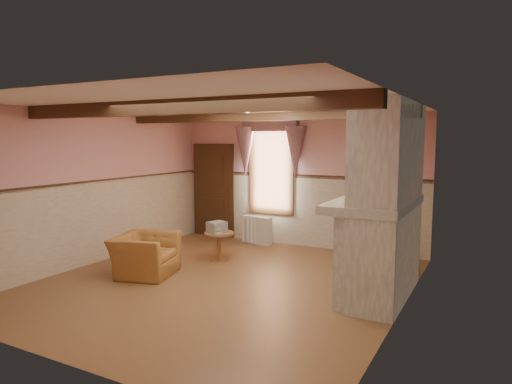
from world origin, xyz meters
The scene contains 26 objects.
floor centered at (0.00, 0.00, 0.00)m, with size 5.50×6.00×0.01m, color brown.
ceiling centered at (0.00, 0.00, 2.80)m, with size 5.50×6.00×0.01m, color silver.
wall_back centered at (0.00, 3.00, 1.40)m, with size 5.50×0.02×2.80m, color #D49395.
wall_front centered at (0.00, -3.00, 1.40)m, with size 5.50×0.02×2.80m, color #D49395.
wall_left centered at (-2.75, 0.00, 1.40)m, with size 0.02×6.00×2.80m, color #D49395.
wall_right centered at (2.75, 0.00, 1.40)m, with size 0.02×6.00×2.80m, color #D49395.
wainscot centered at (0.00, 0.00, 0.75)m, with size 5.50×6.00×1.50m, color beige, non-canonical shape.
chair_rail centered at (0.00, 0.00, 1.50)m, with size 5.50×6.00×0.08m, color black, non-canonical shape.
firebox centered at (2.00, 0.60, 0.45)m, with size 0.20×0.95×0.90m, color black.
armchair centered at (-1.39, -0.23, 0.34)m, with size 1.05×0.92×0.68m, color #9E662D.
side_table centered at (-0.76, 1.09, 0.28)m, with size 0.56×0.56×0.55m, color brown.
book_stack centered at (-0.79, 1.06, 0.65)m, with size 0.26×0.32×0.20m, color #B7AD8C.
radiator centered at (-0.81, 2.70, 0.30)m, with size 0.70×0.18×0.60m, color silver.
bowl centered at (2.24, 0.72, 1.46)m, with size 0.33×0.33×0.08m, color brown.
mantel_clock centered at (2.24, 1.17, 1.52)m, with size 0.14×0.24×0.20m, color black.
oil_lamp centered at (2.24, 0.89, 1.56)m, with size 0.11×0.11×0.28m, color gold.
candle_red centered at (2.24, -0.11, 1.50)m, with size 0.06×0.06×0.16m, color #A71425.
jar_yellow centered at (2.24, 0.41, 1.48)m, with size 0.06×0.06×0.12m, color gold.
fireplace centered at (2.42, 0.60, 1.40)m, with size 0.85×2.00×2.80m, color gray.
mantel centered at (2.24, 0.60, 1.36)m, with size 1.05×2.05×0.12m, color gray.
overmantel_mirror centered at (2.06, 0.60, 1.97)m, with size 0.06×1.44×1.04m, color silver.
door centered at (-2.10, 2.94, 1.05)m, with size 1.10×0.10×2.10m, color black.
window centered at (-0.60, 2.97, 1.65)m, with size 1.06×0.08×2.02m, color white.
window_drapes centered at (-0.60, 2.88, 2.25)m, with size 1.30×0.14×1.40m, color gray.
ceiling_beam_front centered at (0.00, -1.20, 2.70)m, with size 5.50×0.18×0.20m, color black.
ceiling_beam_back centered at (0.00, 1.20, 2.70)m, with size 5.50×0.18×0.20m, color black.
Camera 1 is at (3.82, -5.98, 2.29)m, focal length 32.00 mm.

